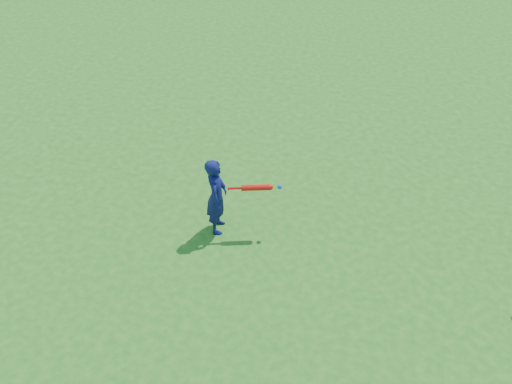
{
  "coord_description": "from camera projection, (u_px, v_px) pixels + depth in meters",
  "views": [
    {
      "loc": [
        1.08,
        -5.19,
        5.11
      ],
      "look_at": [
        -0.16,
        0.27,
        0.59
      ],
      "focal_mm": 40.0,
      "sensor_mm": 36.0,
      "label": 1
    }
  ],
  "objects": [
    {
      "name": "ground",
      "position": [
        263.0,
        242.0,
        7.34
      ],
      "size": [
        80.0,
        80.0,
        0.0
      ],
      "primitive_type": "plane",
      "color": "#206117",
      "rests_on": "ground"
    },
    {
      "name": "bat_swing",
      "position": [
        258.0,
        188.0,
        7.09
      ],
      "size": [
        0.66,
        0.23,
        0.08
      ],
      "rotation": [
        0.0,
        0.0,
        0.27
      ],
      "color": "red",
      "rests_on": "ground"
    },
    {
      "name": "child",
      "position": [
        217.0,
        196.0,
        7.2
      ],
      "size": [
        0.32,
        0.43,
        1.09
      ],
      "primitive_type": "imported",
      "rotation": [
        0.0,
        0.0,
        1.72
      ],
      "color": "#10144C",
      "rests_on": "ground"
    }
  ]
}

